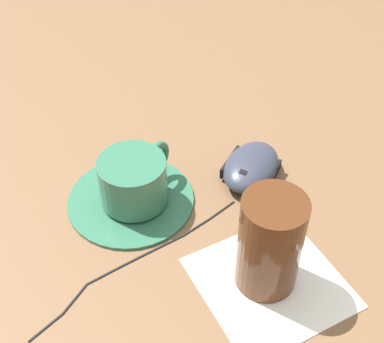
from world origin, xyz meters
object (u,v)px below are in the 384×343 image
(saucer, at_px, (131,199))
(computer_mouse, at_px, (251,167))
(coffee_cup, at_px, (134,180))
(drinking_glass, at_px, (269,244))

(saucer, bearing_deg, computer_mouse, -28.77)
(coffee_cup, relative_size, computer_mouse, 0.97)
(saucer, xyz_separation_m, coffee_cup, (0.00, -0.01, 0.03))
(drinking_glass, bearing_deg, computer_mouse, 45.37)
(coffee_cup, relative_size, drinking_glass, 0.94)
(saucer, distance_m, computer_mouse, 0.16)
(coffee_cup, distance_m, computer_mouse, 0.16)
(saucer, relative_size, computer_mouse, 1.39)
(coffee_cup, bearing_deg, drinking_glass, -83.54)
(drinking_glass, bearing_deg, coffee_cup, 96.46)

